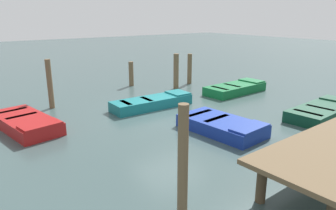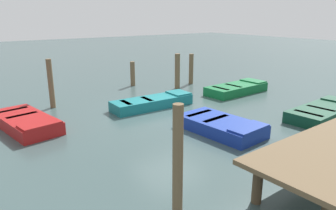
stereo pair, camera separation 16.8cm
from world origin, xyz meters
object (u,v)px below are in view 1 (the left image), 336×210
Objects in this scene: rowboat_dark_green at (323,111)px; mooring_piling_mid_right at (190,69)px; rowboat_blue at (222,125)px; rowboat_red at (25,123)px; mooring_piling_center at (131,74)px; mooring_piling_near_right at (183,161)px; mooring_piling_far_right at (50,84)px; rowboat_teal at (153,102)px; mooring_piling_near_left at (176,71)px; rowboat_green at (236,88)px.

mooring_piling_mid_right reaches higher than rowboat_dark_green.
rowboat_blue is 0.89× the size of rowboat_red.
mooring_piling_near_right is at bearing 64.74° from mooring_piling_center.
rowboat_dark_green is at bearing 51.36° from rowboat_red.
mooring_piling_mid_right is at bearing 87.45° from rowboat_dark_green.
mooring_piling_far_right is 1.22× the size of mooring_piling_mid_right.
mooring_piling_near_right is (7.78, 1.47, 0.85)m from rowboat_dark_green.
mooring_piling_mid_right is at bearing 94.71° from rowboat_red.
rowboat_dark_green is (-9.04, 5.09, -0.00)m from rowboat_red.
mooring_piling_near_left is at bearing 37.81° from rowboat_teal.
rowboat_green is 0.97× the size of rowboat_teal.
mooring_piling_far_right reaches higher than mooring_piling_center.
rowboat_red is at bearing 146.46° from rowboat_dark_green.
rowboat_red is 0.94× the size of rowboat_teal.
mooring_piling_center is (3.22, -4.29, 0.41)m from rowboat_green.
rowboat_teal is at bearing 173.65° from rowboat_green.
mooring_piling_near_right reaches higher than rowboat_blue.
rowboat_green is at bearing 126.85° from mooring_piling_center.
rowboat_blue is 5.41m from rowboat_green.
mooring_piling_near_right reaches higher than rowboat_dark_green.
rowboat_blue is 0.84× the size of rowboat_teal.
rowboat_green is 0.96× the size of rowboat_dark_green.
rowboat_green is at bearing 125.80° from mooring_piling_near_left.
rowboat_red is 1.62× the size of mooring_piling_far_right.
mooring_piling_near_left reaches higher than rowboat_red.
mooring_piling_center is (3.00, -8.68, 0.41)m from rowboat_dark_green.
rowboat_blue is 0.83× the size of rowboat_dark_green.
rowboat_red is at bearing 53.18° from mooring_piling_far_right.
rowboat_blue is 6.27m from mooring_piling_near_left.
rowboat_green is 1.66× the size of mooring_piling_far_right.
rowboat_blue is at bearing 120.95° from mooring_piling_far_right.
mooring_piling_far_right is at bearing 133.91° from rowboat_red.
rowboat_red is (9.26, -0.70, 0.00)m from rowboat_green.
rowboat_red is 10.37m from rowboat_dark_green.
rowboat_red is at bearing -133.90° from rowboat_blue.
mooring_piling_near_right reaches higher than mooring_piling_near_left.
mooring_piling_near_right is at bearing -146.55° from rowboat_green.
mooring_piling_near_left reaches higher than rowboat_green.
mooring_piling_far_right is at bearing 145.80° from rowboat_teal.
rowboat_green is 5.38m from mooring_piling_center.
mooring_piling_mid_right is at bearing 95.66° from rowboat_green.
mooring_piling_far_right reaches higher than rowboat_teal.
mooring_piling_far_right is (3.53, -5.89, 0.76)m from rowboat_blue.
rowboat_blue is 6.36m from rowboat_red.
mooring_piling_near_right is (8.00, 5.85, 0.85)m from rowboat_green.
mooring_piling_near_right is at bearing -118.12° from rowboat_teal.
mooring_piling_near_left reaches higher than rowboat_dark_green.
rowboat_teal is at bearing 75.70° from rowboat_red.
mooring_piling_far_right is 7.42m from mooring_piling_mid_right.
rowboat_green is 9.95m from mooring_piling_near_right.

